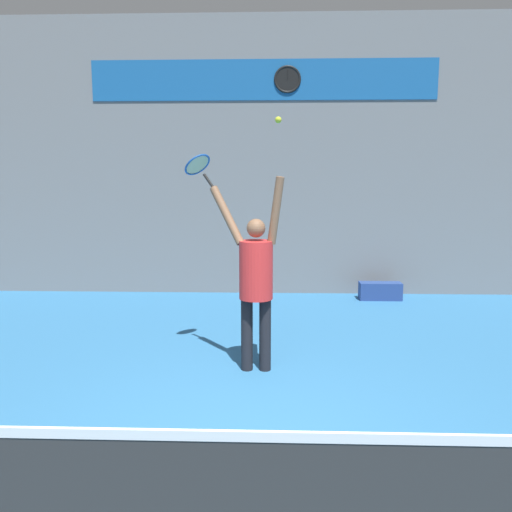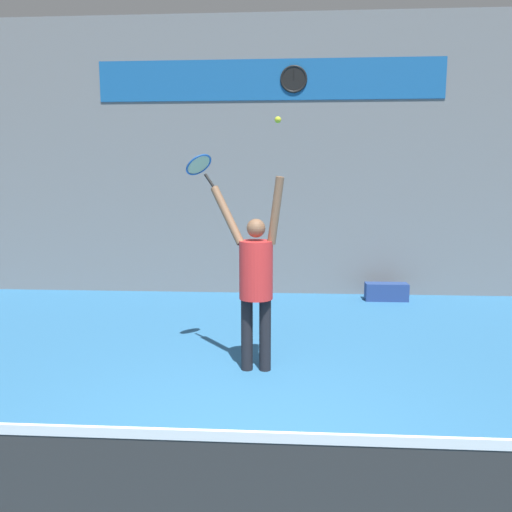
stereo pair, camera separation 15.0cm
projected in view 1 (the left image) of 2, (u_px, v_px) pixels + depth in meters
ground_plane at (246, 473)px, 3.59m from camera, size 18.00×18.00×0.00m
back_wall at (263, 158)px, 9.08m from camera, size 18.00×0.10×5.00m
sponsor_banner at (263, 80)px, 8.82m from camera, size 6.13×0.02×0.70m
scoreboard_clock at (287, 79)px, 8.79m from camera, size 0.48×0.04×0.48m
tennis_player at (256, 276)px, 5.41m from camera, size 0.86×0.50×2.13m
tennis_racket at (198, 166)px, 5.65m from camera, size 0.42×0.41×0.39m
tennis_ball at (278, 120)px, 5.02m from camera, size 0.07×0.07×0.07m
equipment_bag at (380, 291)px, 8.84m from camera, size 0.74×0.27×0.31m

